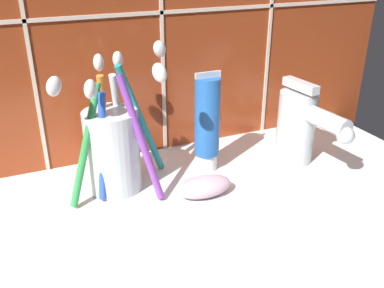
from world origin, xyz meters
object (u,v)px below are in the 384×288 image
toothbrush_cup (113,145)px  soap_bar (204,186)px  toothpaste_tube (207,123)px  sink_faucet (301,125)px

toothbrush_cup → soap_bar: 12.59cm
toothpaste_tube → sink_faucet: size_ratio=1.09×
toothbrush_cup → sink_faucet: toothbrush_cup is taller
soap_bar → toothbrush_cup: bearing=147.0°
toothbrush_cup → soap_bar: size_ratio=2.52×
soap_bar → toothpaste_tube: bearing=62.1°
toothbrush_cup → soap_bar: (9.73, -6.33, -4.89)cm
toothbrush_cup → soap_bar: bearing=-33.0°
toothpaste_tube → toothbrush_cup: bearing=-179.9°
toothbrush_cup → toothpaste_tube: bearing=0.1°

